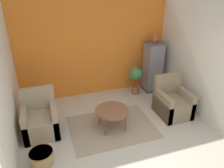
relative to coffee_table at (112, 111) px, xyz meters
The scene contains 12 objects.
ground_plane 1.34m from the coffee_table, 86.13° to the right, with size 20.00×20.00×0.00m, color beige.
wall_back_accent 2.06m from the coffee_table, 87.31° to the left, with size 4.33×0.06×2.80m.
wall_left 2.28m from the coffee_table, behind, with size 0.06×3.06×2.80m.
wall_right 2.44m from the coffee_table, ahead, with size 0.06×3.06×2.80m.
area_rug 0.43m from the coffee_table, 69.44° to the right, with size 1.91×1.44×0.01m.
coffee_table is the anchor object (origin of this frame).
armchair_left 1.59m from the coffee_table, 167.54° to the left, with size 0.73×0.81×0.97m.
armchair_right 1.61m from the coffee_table, ahead, with size 0.73×0.81×0.97m.
birdcage 2.29m from the coffee_table, 39.29° to the left, with size 0.50×0.50×1.48m.
parrot 2.55m from the coffee_table, 39.33° to the left, with size 0.12×0.22×0.26m.
potted_plant 1.80m from the coffee_table, 49.04° to the left, with size 0.41×0.37×0.82m.
wicker_basket 1.73m from the coffee_table, 158.29° to the right, with size 0.45×0.45×0.27m.
Camera 1 is at (-1.40, -2.64, 3.12)m, focal length 35.00 mm.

